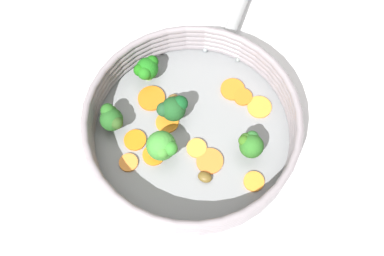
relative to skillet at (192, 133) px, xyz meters
name	(u,v)px	position (x,y,z in m)	size (l,w,h in m)	color
ground_plane	(192,134)	(0.00, 0.00, -0.01)	(4.00, 4.00, 0.00)	silver
skillet	(192,133)	(0.00, 0.00, 0.00)	(0.32, 0.32, 0.01)	gray
skillet_rim_wall	(192,124)	(0.00, 0.00, 0.04)	(0.34, 0.34, 0.06)	gray
skillet_handle	(240,4)	(0.24, 0.10, 0.02)	(0.02, 0.02, 0.20)	#999B9E
skillet_rivet_left	(238,60)	(0.15, 0.03, 0.01)	(0.01, 0.01, 0.01)	gray
skillet_rivet_right	(205,50)	(0.13, 0.08, 0.01)	(0.01, 0.01, 0.01)	gray
carrot_slice_0	(154,155)	(-0.07, 0.02, 0.01)	(0.04, 0.04, 0.00)	orange
carrot_slice_1	(243,97)	(0.10, -0.02, 0.01)	(0.03, 0.03, 0.01)	orange
carrot_slice_2	(135,140)	(-0.07, 0.06, 0.01)	(0.04, 0.04, 0.00)	orange
carrot_slice_3	(254,181)	(0.00, -0.13, 0.01)	(0.03, 0.03, 0.00)	orange
carrot_slice_4	(129,163)	(-0.11, 0.04, 0.01)	(0.03, 0.03, 0.00)	orange
carrot_slice_5	(210,161)	(-0.02, -0.05, 0.01)	(0.04, 0.04, 0.00)	orange
carrot_slice_6	(259,107)	(0.11, -0.05, 0.01)	(0.04, 0.04, 0.00)	orange
carrot_slice_7	(153,97)	(0.00, 0.09, 0.01)	(0.05, 0.05, 0.00)	orange
carrot_slice_8	(197,148)	(-0.02, -0.02, 0.01)	(0.03, 0.03, 0.01)	orange
carrot_slice_9	(167,122)	(-0.01, 0.04, 0.01)	(0.04, 0.04, 0.00)	orange
carrot_slice_10	(234,91)	(0.10, 0.00, 0.01)	(0.04, 0.04, 0.00)	orange
broccoli_floret_0	(251,144)	(0.03, -0.09, 0.04)	(0.04, 0.04, 0.05)	#6E9454
broccoli_floret_1	(112,118)	(-0.08, 0.10, 0.03)	(0.04, 0.05, 0.05)	#618D51
broccoli_floret_2	(147,69)	(0.03, 0.12, 0.03)	(0.05, 0.04, 0.05)	#7EA353
broccoli_floret_3	(162,147)	(-0.06, 0.01, 0.04)	(0.05, 0.05, 0.05)	#749756
broccoli_floret_4	(173,109)	(0.00, 0.04, 0.04)	(0.05, 0.04, 0.05)	#81AD5C
mushroom_piece_0	(173,99)	(0.02, 0.06, 0.01)	(0.02, 0.02, 0.01)	brown
mushroom_piece_1	(205,177)	(-0.05, -0.07, 0.01)	(0.02, 0.02, 0.01)	brown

